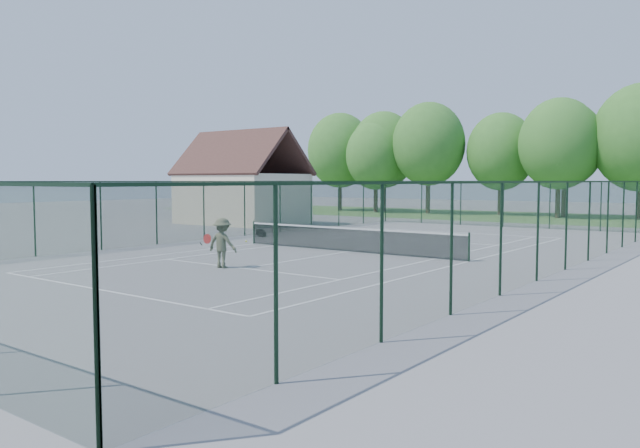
% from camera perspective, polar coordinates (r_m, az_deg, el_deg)
% --- Properties ---
extents(ground, '(140.00, 140.00, 0.00)m').
position_cam_1_polar(ground, '(26.76, 2.59, -2.54)').
color(ground, gray).
rests_on(ground, ground).
extents(grass_far, '(80.00, 16.00, 0.01)m').
position_cam_1_polar(grass_far, '(54.14, 20.88, 0.52)').
color(grass_far, '#54843F').
rests_on(grass_far, ground).
extents(court_lines, '(11.05, 23.85, 0.01)m').
position_cam_1_polar(court_lines, '(26.76, 2.59, -2.53)').
color(court_lines, white).
rests_on(court_lines, ground).
extents(tennis_net, '(11.08, 0.08, 1.10)m').
position_cam_1_polar(tennis_net, '(26.70, 2.59, -1.31)').
color(tennis_net, black).
rests_on(tennis_net, ground).
extents(fence_enclosure, '(18.05, 36.05, 3.02)m').
position_cam_1_polar(fence_enclosure, '(26.62, 2.60, 0.80)').
color(fence_enclosure, '#1C3B27').
rests_on(fence_enclosure, ground).
extents(utility_building, '(8.60, 6.27, 6.63)m').
position_cam_1_polar(utility_building, '(44.52, -7.16, 4.06)').
color(utility_building, '#F4E8C3').
rests_on(utility_building, ground).
extents(tree_line_far, '(39.40, 6.40, 9.70)m').
position_cam_1_polar(tree_line_far, '(54.13, 21.03, 6.86)').
color(tree_line_far, '#412F23').
rests_on(tree_line_far, ground).
extents(sports_bag_a, '(0.44, 0.33, 0.32)m').
position_cam_1_polar(sports_bag_a, '(35.05, -5.51, -0.74)').
color(sports_bag_a, black).
rests_on(sports_bag_a, ground).
extents(sports_bag_b, '(0.40, 0.26, 0.30)m').
position_cam_1_polar(sports_bag_b, '(33.83, -5.33, -0.93)').
color(sports_bag_b, black).
rests_on(sports_bag_b, ground).
extents(tennis_player, '(1.66, 0.92, 1.74)m').
position_cam_1_polar(tennis_player, '(21.98, -8.91, -1.73)').
color(tennis_player, '#53553D').
rests_on(tennis_player, ground).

